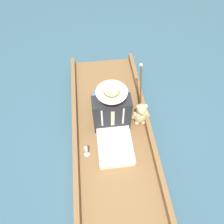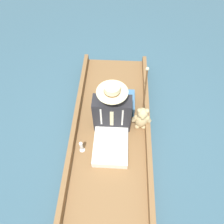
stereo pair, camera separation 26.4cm
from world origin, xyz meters
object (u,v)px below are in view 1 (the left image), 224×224
(seated_person, at_px, (113,120))
(walking_cane, at_px, (141,89))
(teddy_bear, at_px, (141,114))
(wine_glass, at_px, (86,151))

(seated_person, relative_size, walking_cane, 1.08)
(teddy_bear, distance_m, wine_glass, 0.84)
(walking_cane, bearing_deg, seated_person, 39.57)
(seated_person, relative_size, teddy_bear, 2.08)
(seated_person, height_order, walking_cane, seated_person)
(teddy_bear, relative_size, walking_cane, 0.52)
(seated_person, height_order, wine_glass, seated_person)
(teddy_bear, xyz_separation_m, wine_glass, (0.74, 0.40, -0.07))
(teddy_bear, distance_m, walking_cane, 0.34)
(wine_glass, bearing_deg, teddy_bear, -151.73)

